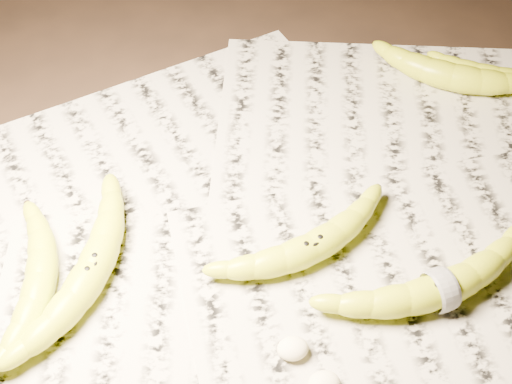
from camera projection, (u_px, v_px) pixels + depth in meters
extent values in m
plane|color=black|center=(268.00, 238.00, 0.81)|extent=(3.00, 3.00, 0.00)
cube|color=#AFAA96|center=(300.00, 252.00, 0.79)|extent=(0.90, 0.70, 0.01)
torus|color=white|center=(441.00, 288.00, 0.73)|extent=(0.01, 0.05, 0.05)
ellipsoid|color=#FFF4C5|center=(293.00, 347.00, 0.70)|extent=(0.03, 0.03, 0.02)
ellipsoid|color=#FFF4C5|center=(324.00, 382.00, 0.68)|extent=(0.03, 0.03, 0.02)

